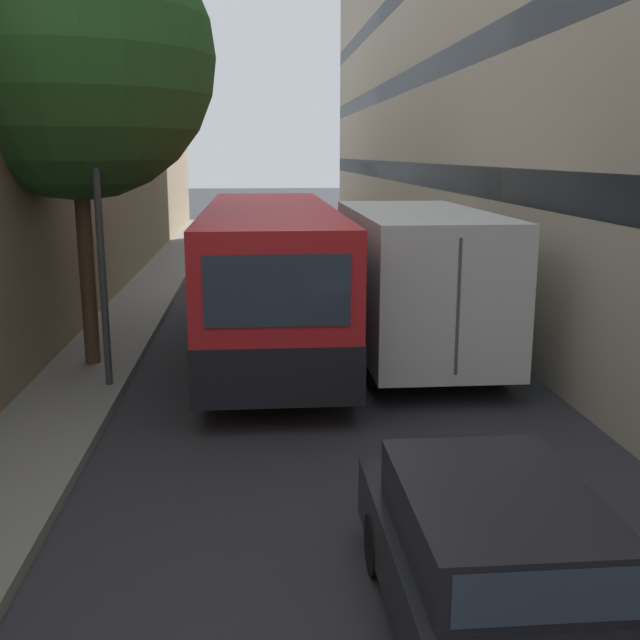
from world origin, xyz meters
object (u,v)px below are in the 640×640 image
at_px(bus, 270,274).
at_px(street_tree_left, 72,57).
at_px(car_hatchback, 496,570).
at_px(street_lamp, 91,93).
at_px(box_truck, 408,274).

xyz_separation_m(bus, street_tree_left, (-3.39, -1.33, 4.06)).
bearing_deg(car_hatchback, street_lamp, 121.80).
bearing_deg(car_hatchback, box_truck, 82.90).
relative_size(car_hatchback, street_lamp, 0.59).
relative_size(car_hatchback, street_tree_left, 0.51).
bearing_deg(street_lamp, box_truck, 23.67).
bearing_deg(bus, street_lamp, -135.73).
bearing_deg(box_truck, bus, 174.33).
height_order(box_truck, street_tree_left, street_tree_left).
height_order(bus, box_truck, bus).
height_order(street_lamp, street_tree_left, street_tree_left).
height_order(car_hatchback, street_lamp, street_lamp).
relative_size(bus, box_truck, 1.22).
relative_size(box_truck, street_lamp, 1.20).
relative_size(car_hatchback, bus, 0.41).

